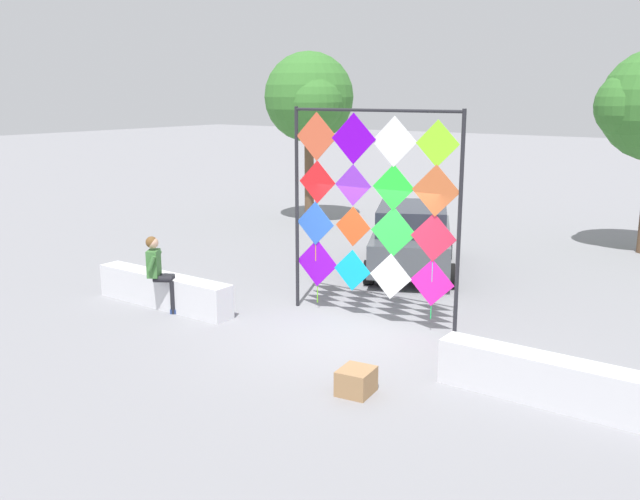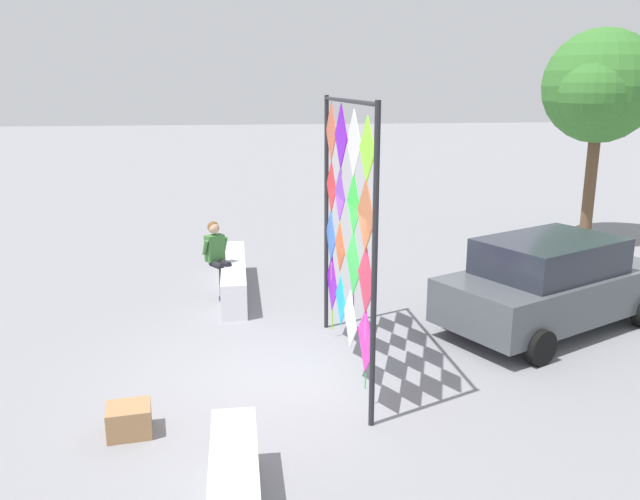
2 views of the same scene
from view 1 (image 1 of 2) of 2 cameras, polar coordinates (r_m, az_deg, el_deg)
ground at (r=12.27m, az=1.79°, el=-7.15°), size 120.00×120.00×0.00m
plaza_ledge_left at (r=14.23m, az=-12.70°, el=-3.24°), size 3.35×0.47×0.66m
plaza_ledge_right at (r=10.15m, az=18.89°, el=-10.25°), size 3.35×0.47×0.66m
kite_display_rack at (r=12.62m, az=4.32°, el=3.89°), size 3.44×0.16×3.93m
seated_vendor at (r=13.72m, az=-13.05°, el=-1.45°), size 0.73×0.67×1.51m
parked_car at (r=16.65m, az=7.54°, el=1.00°), size 3.41×4.49×1.60m
cardboard_box_large at (r=10.05m, az=2.99°, el=-10.69°), size 0.52×0.57×0.37m
tree_broadleaf at (r=22.70m, az=-0.82°, el=12.30°), size 2.89×2.87×5.48m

